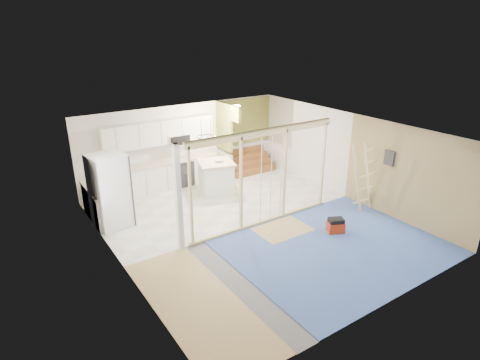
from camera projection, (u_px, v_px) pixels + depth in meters
room at (254, 180)px, 10.13m from camera, size 7.01×8.01×2.61m
floor_overlays at (254, 224)px, 10.68m from camera, size 7.00×8.00×0.03m
stud_frame at (245, 171)px, 9.88m from camera, size 4.66×0.14×2.60m
base_cabinets at (147, 183)px, 12.21m from camera, size 4.45×2.24×0.93m
upper_cabinets at (161, 133)px, 12.47m from camera, size 3.60×0.41×0.85m
green_partition at (241, 147)px, 14.15m from camera, size 2.25×1.51×2.60m
pot_rack at (206, 139)px, 11.19m from camera, size 0.52×0.52×0.72m
sheathing_panel at (408, 176)px, 10.38m from camera, size 0.02×4.00×2.60m
electrical_panel at (389, 158)px, 10.69m from camera, size 0.04×0.30×0.40m
ceiling_light at (235, 107)px, 12.73m from camera, size 0.32×0.32×0.08m
fridge at (110, 191)px, 10.30m from camera, size 0.96×0.93×1.96m
island at (216, 177)px, 12.54m from camera, size 1.31×1.31×1.03m
bowl at (219, 160)px, 12.36m from camera, size 0.32×0.32×0.07m
soap_bottle_a at (123, 165)px, 11.94m from camera, size 0.13×0.13×0.28m
soap_bottle_b at (185, 155)px, 12.98m from camera, size 0.11×0.11×0.19m
toolbox at (336, 226)px, 10.21m from camera, size 0.50×0.45×0.39m
ladder at (364, 177)px, 11.16m from camera, size 1.05×0.22×1.99m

